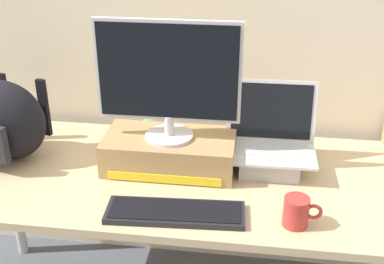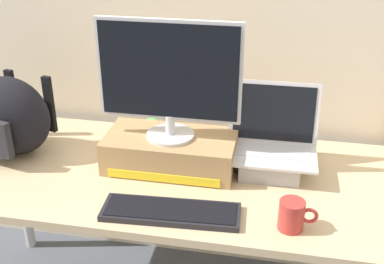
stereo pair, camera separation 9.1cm
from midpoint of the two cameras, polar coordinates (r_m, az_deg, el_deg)
name	(u,v)px [view 2 (the right image)]	position (r m, az deg, el deg)	size (l,w,h in m)	color
desk	(192,189)	(1.92, 1.36, -6.55)	(1.98, 0.76, 0.74)	tan
toner_box_yellow	(171,151)	(1.91, -1.09, -2.24)	(0.49, 0.26, 0.13)	#A88456
desktop_monitor	(169,78)	(1.79, -1.18, 6.17)	(0.52, 0.18, 0.45)	silver
open_laptop	(271,154)	(1.92, 10.30, -2.51)	(0.34, 0.25, 0.32)	#ADADB2
external_keyboard	(171,212)	(1.67, -0.86, -9.11)	(0.47, 0.17, 0.02)	black
messenger_backpack	(10,116)	(2.08, -18.91, 1.70)	(0.39, 0.32, 0.32)	black
coffee_mug	(292,215)	(1.63, 12.96, -9.25)	(0.12, 0.08, 0.10)	#B2332D
plush_toy	(152,129)	(2.13, -3.36, 0.37)	(0.09, 0.09, 0.09)	#56B256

